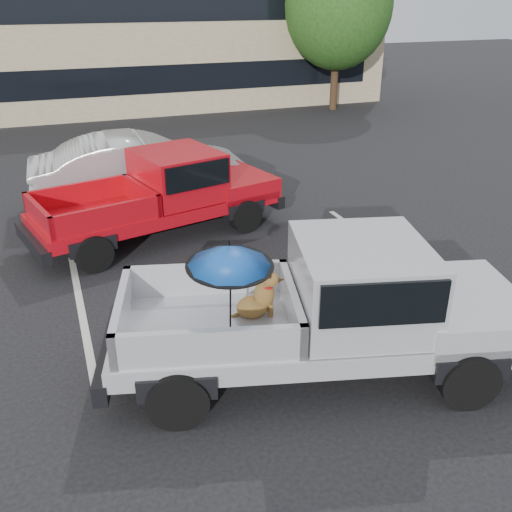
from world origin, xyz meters
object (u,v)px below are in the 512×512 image
object	(u,v)px
silver_pickup	(342,302)
red_pickup	(172,189)
silver_sedan	(143,171)
tree_right	(338,5)

from	to	relation	value
silver_pickup	red_pickup	world-z (taller)	silver_pickup
silver_pickup	silver_sedan	world-z (taller)	silver_pickup
tree_right	silver_sedan	world-z (taller)	tree_right
silver_pickup	silver_sedan	xyz separation A→B (m)	(-1.28, 7.59, -0.20)
silver_pickup	silver_sedan	distance (m)	7.70
silver_pickup	silver_sedan	bearing A→B (deg)	114.29
red_pickup	silver_sedan	xyz separation A→B (m)	(-0.27, 1.93, -0.11)
silver_sedan	silver_pickup	bearing A→B (deg)	-169.59
silver_pickup	red_pickup	bearing A→B (deg)	114.88
tree_right	red_pickup	distance (m)	15.38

